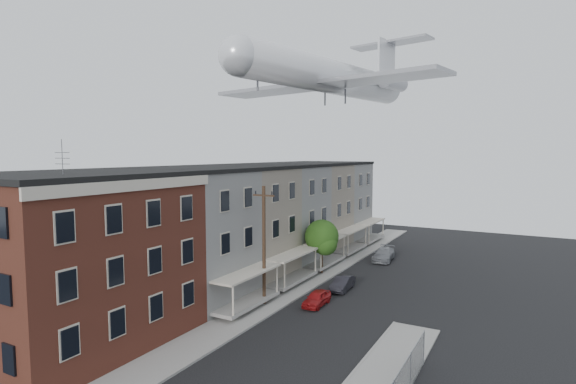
% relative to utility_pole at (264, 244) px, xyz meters
% --- Properties ---
extents(sidewalk_left, '(3.00, 62.00, 0.12)m').
position_rel_utility_pole_xyz_m(sidewalk_left, '(0.10, 6.00, -4.61)').
color(sidewalk_left, gray).
rests_on(sidewalk_left, ground).
extents(curb_left, '(0.15, 62.00, 0.14)m').
position_rel_utility_pole_xyz_m(curb_left, '(1.55, 6.00, -4.60)').
color(curb_left, gray).
rests_on(curb_left, ground).
extents(corner_building, '(10.31, 12.30, 12.15)m').
position_rel_utility_pole_xyz_m(corner_building, '(-6.40, -11.00, 0.49)').
color(corner_building, '#391B12').
rests_on(corner_building, ground).
extents(row_house_a, '(11.98, 7.00, 10.30)m').
position_rel_utility_pole_xyz_m(row_house_a, '(-6.36, -1.50, 0.45)').
color(row_house_a, gray).
rests_on(row_house_a, ground).
extents(row_house_b, '(11.98, 7.00, 10.30)m').
position_rel_utility_pole_xyz_m(row_house_b, '(-6.36, 5.50, 0.45)').
color(row_house_b, gray).
rests_on(row_house_b, ground).
extents(row_house_c, '(11.98, 7.00, 10.30)m').
position_rel_utility_pole_xyz_m(row_house_c, '(-6.36, 12.50, 0.45)').
color(row_house_c, gray).
rests_on(row_house_c, ground).
extents(row_house_d, '(11.98, 7.00, 10.30)m').
position_rel_utility_pole_xyz_m(row_house_d, '(-6.36, 19.50, 0.45)').
color(row_house_d, gray).
rests_on(row_house_d, ground).
extents(row_house_e, '(11.98, 7.00, 10.30)m').
position_rel_utility_pole_xyz_m(row_house_e, '(-6.36, 26.50, 0.45)').
color(row_house_e, gray).
rests_on(row_house_e, ground).
extents(utility_pole, '(1.80, 0.26, 9.00)m').
position_rel_utility_pole_xyz_m(utility_pole, '(0.00, 0.00, 0.00)').
color(utility_pole, black).
rests_on(utility_pole, ground).
extents(street_tree, '(3.22, 3.20, 5.20)m').
position_rel_utility_pole_xyz_m(street_tree, '(0.33, 9.92, -1.22)').
color(street_tree, black).
rests_on(street_tree, ground).
extents(car_near, '(1.35, 3.25, 1.10)m').
position_rel_utility_pole_xyz_m(car_near, '(3.52, 1.81, -4.12)').
color(car_near, maroon).
rests_on(car_near, ground).
extents(car_mid, '(1.42, 3.56, 1.15)m').
position_rel_utility_pole_xyz_m(car_mid, '(3.80, 6.31, -4.10)').
color(car_mid, black).
rests_on(car_mid, ground).
extents(car_far, '(2.30, 4.76, 1.34)m').
position_rel_utility_pole_xyz_m(car_far, '(3.80, 18.10, -4.01)').
color(car_far, slate).
rests_on(car_far, ground).
extents(airplane, '(22.92, 26.19, 7.53)m').
position_rel_utility_pole_xyz_m(airplane, '(0.94, 10.63, 13.71)').
color(airplane, silver).
rests_on(airplane, ground).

